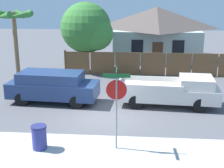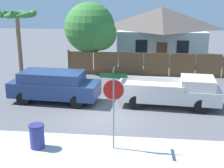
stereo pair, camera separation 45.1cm
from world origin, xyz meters
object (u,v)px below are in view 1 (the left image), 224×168
stop_sign (116,95)px  trash_bin (39,137)px  house (156,32)px  palm_tree (14,22)px  oak_tree (88,29)px  orange_pickup (172,91)px  red_suv (53,86)px

stop_sign → trash_bin: (-3.03, -0.28, -1.73)m
house → trash_bin: 19.75m
palm_tree → trash_bin: size_ratio=5.05×
oak_tree → trash_bin: size_ratio=5.51×
house → oak_tree: bearing=-133.6°
orange_pickup → trash_bin: 7.95m
oak_tree → palm_tree: bearing=-133.6°
house → trash_bin: house is taller
red_suv → orange_pickup: size_ratio=0.93×
palm_tree → stop_sign: palm_tree is taller
oak_tree → house: bearing=46.4°
orange_pickup → stop_sign: size_ratio=1.70×
red_suv → stop_sign: 6.67m
house → palm_tree: bearing=-133.6°
orange_pickup → oak_tree: bearing=131.5°
palm_tree → trash_bin: 10.35m
red_suv → oak_tree: bearing=87.5°
red_suv → stop_sign: size_ratio=1.58×
orange_pickup → trash_bin: size_ratio=5.65×
house → stop_sign: size_ratio=2.56×
palm_tree → stop_sign: bearing=-49.7°
orange_pickup → red_suv: bearing=-176.0°
palm_tree → trash_bin: (4.13, -8.73, -3.72)m
oak_tree → stop_sign: oak_tree is taller
palm_tree → orange_pickup: (9.86, -3.23, -3.38)m
house → red_suv: size_ratio=1.62×
red_suv → palm_tree: bearing=139.3°
stop_sign → house: bearing=80.6°
orange_pickup → trash_bin: bearing=-132.0°
house → palm_tree: palm_tree is taller
house → trash_bin: bearing=-106.3°
orange_pickup → palm_tree: bearing=166.0°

